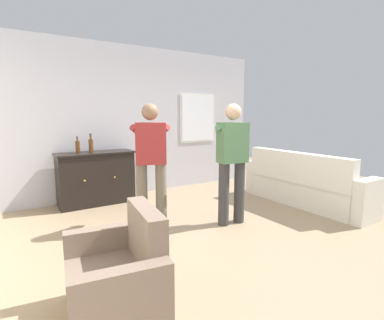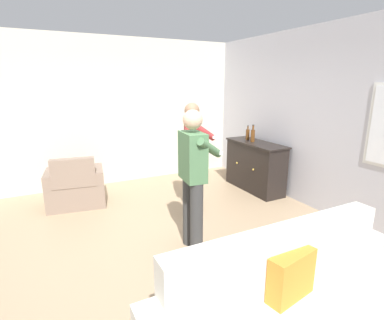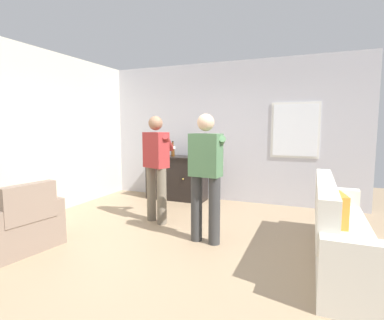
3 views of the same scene
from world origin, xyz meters
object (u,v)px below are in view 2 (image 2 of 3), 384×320
couch (291,308)px  armchair (76,189)px  bottle_liquor_amber (253,135)px  person_standing_left (193,153)px  bottle_wine_green (248,134)px  person_standing_right (194,175)px  sideboard_cabinet (255,166)px

couch → armchair: (-3.61, -1.12, -0.05)m
armchair → bottle_liquor_amber: (0.62, 3.06, 0.74)m
armchair → person_standing_left: person_standing_left is taller
bottle_wine_green → person_standing_right: (1.62, -1.99, -0.07)m
sideboard_cabinet → bottle_wine_green: (-0.27, 0.01, 0.56)m
armchair → person_standing_right: bearing=28.7°
bottle_wine_green → person_standing_right: bearing=-50.9°
couch → bottle_wine_green: bearing=148.2°
sideboard_cabinet → bottle_wine_green: size_ratio=4.64×
couch → bottle_liquor_amber: bearing=147.0°
sideboard_cabinet → bottle_wine_green: 0.62m
bottle_liquor_amber → person_standing_left: bearing=-74.0°
couch → bottle_wine_green: 3.82m
armchair → bottle_wine_green: bearing=82.4°
couch → person_standing_right: person_standing_right is taller
bottle_wine_green → person_standing_left: size_ratio=0.16×
armchair → person_standing_left: size_ratio=0.57×
bottle_liquor_amber → person_standing_right: 2.40m
bottle_liquor_amber → armchair: bearing=-101.4°
bottle_wine_green → person_standing_right: size_ratio=0.16×
armchair → person_standing_right: size_ratio=0.57×
couch → person_standing_right: size_ratio=1.36×
couch → person_standing_right: (-1.58, -0.01, 0.60)m
bottle_wine_green → person_standing_left: person_standing_left is taller
sideboard_cabinet → bottle_liquor_amber: (-0.07, -0.03, 0.57)m
sideboard_cabinet → bottle_liquor_amber: 0.58m
couch → bottle_wine_green: (-3.19, 1.98, 0.67)m
couch → person_standing_left: (-2.57, 0.49, 0.60)m
armchair → bottle_liquor_amber: bearing=78.6°
person_standing_right → couch: bearing=0.2°
person_standing_left → armchair: bearing=-122.8°
sideboard_cabinet → couch: bearing=-34.0°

